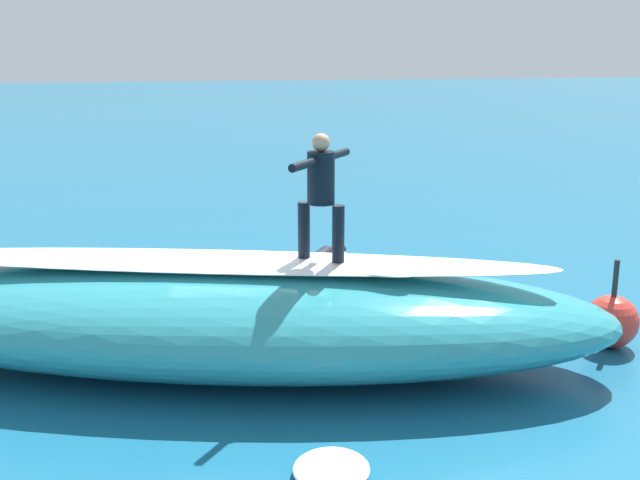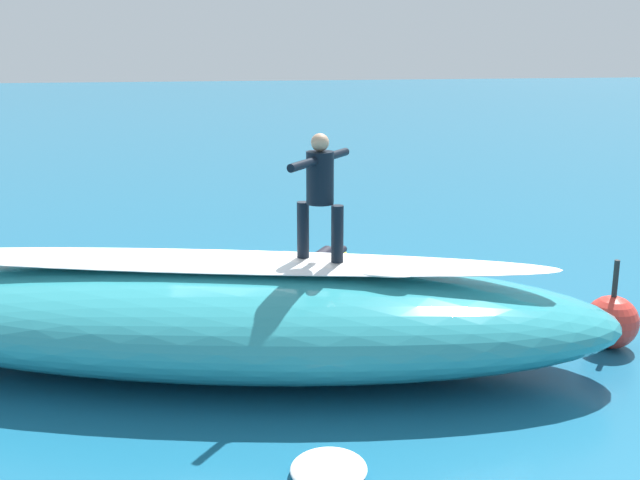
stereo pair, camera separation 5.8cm
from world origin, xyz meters
name	(u,v)px [view 2 (the right image)]	position (x,y,z in m)	size (l,w,h in m)	color
ground_plane	(252,315)	(0.00, 0.00, 0.00)	(120.00, 120.00, 0.00)	#196084
wave_crest	(217,315)	(0.54, 1.65, 0.63)	(9.44, 2.89, 1.25)	teal
wave_foam_lip	(215,261)	(0.54, 1.65, 1.29)	(8.03, 1.01, 0.08)	white
surfboard_riding	(320,263)	(-0.66, 1.96, 1.30)	(2.27, 0.51, 0.09)	silver
surfer_riding	(320,187)	(-0.66, 1.96, 2.20)	(0.89, 1.18, 1.47)	black
surfboard_paddling	(320,269)	(-1.30, -1.95, 0.05)	(2.47, 0.50, 0.10)	yellow
surfer_paddling	(322,258)	(-1.36, -2.06, 0.22)	(0.95, 1.45, 0.28)	black
buoy_marker	(611,322)	(-4.43, 1.93, 0.34)	(0.68, 0.68, 1.16)	red
foam_patch_near	(282,257)	(-0.75, -2.75, 0.07)	(0.64, 0.51, 0.14)	white
foam_patch_mid	(329,469)	(-0.34, 4.40, 0.07)	(0.78, 0.70, 0.14)	white
foam_patch_far	(236,286)	(0.16, -1.19, 0.08)	(0.75, 0.47, 0.15)	white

